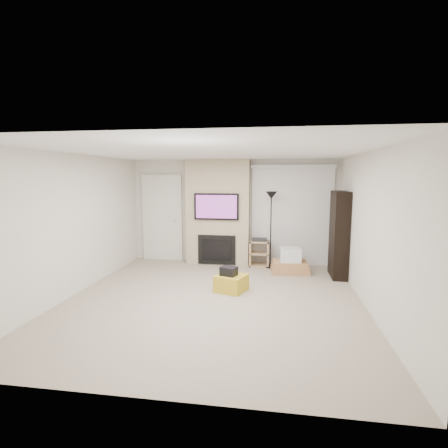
# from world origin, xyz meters

# --- Properties ---
(floor) EXTENTS (5.00, 5.50, 0.00)m
(floor) POSITION_xyz_m (0.00, 0.00, 0.00)
(floor) COLOR #A19380
(floor) RESTS_ON ground
(ceiling) EXTENTS (5.00, 5.50, 0.00)m
(ceiling) POSITION_xyz_m (0.00, 0.00, 2.50)
(ceiling) COLOR white
(ceiling) RESTS_ON wall_back
(wall_back) EXTENTS (5.00, 0.00, 2.50)m
(wall_back) POSITION_xyz_m (0.00, 2.75, 1.25)
(wall_back) COLOR silver
(wall_back) RESTS_ON ground
(wall_front) EXTENTS (5.00, 0.00, 2.50)m
(wall_front) POSITION_xyz_m (0.00, -2.75, 1.25)
(wall_front) COLOR silver
(wall_front) RESTS_ON ground
(wall_left) EXTENTS (0.00, 5.50, 2.50)m
(wall_left) POSITION_xyz_m (-2.50, 0.00, 1.25)
(wall_left) COLOR silver
(wall_left) RESTS_ON ground
(wall_right) EXTENTS (0.00, 5.50, 2.50)m
(wall_right) POSITION_xyz_m (2.50, 0.00, 1.25)
(wall_right) COLOR silver
(wall_right) RESTS_ON ground
(hvac_vent) EXTENTS (0.35, 0.18, 0.01)m
(hvac_vent) POSITION_xyz_m (0.40, 0.80, 2.50)
(hvac_vent) COLOR silver
(hvac_vent) RESTS_ON ceiling
(ottoman) EXTENTS (0.64, 0.64, 0.30)m
(ottoman) POSITION_xyz_m (0.24, 0.51, 0.15)
(ottoman) COLOR gold
(ottoman) RESTS_ON floor
(black_bag) EXTENTS (0.34, 0.30, 0.16)m
(black_bag) POSITION_xyz_m (0.20, 0.48, 0.38)
(black_bag) COLOR black
(black_bag) RESTS_ON ottoman
(fireplace_wall) EXTENTS (1.50, 0.47, 2.50)m
(fireplace_wall) POSITION_xyz_m (-0.35, 2.54, 1.24)
(fireplace_wall) COLOR tan
(fireplace_wall) RESTS_ON floor
(entry_door) EXTENTS (1.02, 0.11, 2.14)m
(entry_door) POSITION_xyz_m (-1.80, 2.71, 1.05)
(entry_door) COLOR silver
(entry_door) RESTS_ON floor
(vertical_blinds) EXTENTS (1.98, 0.10, 2.37)m
(vertical_blinds) POSITION_xyz_m (1.40, 2.70, 1.27)
(vertical_blinds) COLOR silver
(vertical_blinds) RESTS_ON floor
(floor_lamp) EXTENTS (0.26, 0.26, 1.76)m
(floor_lamp) POSITION_xyz_m (0.91, 2.32, 1.39)
(floor_lamp) COLOR black
(floor_lamp) RESTS_ON floor
(av_stand) EXTENTS (0.45, 0.38, 0.66)m
(av_stand) POSITION_xyz_m (0.66, 2.42, 0.35)
(av_stand) COLOR tan
(av_stand) RESTS_ON floor
(box_stack) EXTENTS (0.86, 0.67, 0.55)m
(box_stack) POSITION_xyz_m (1.35, 1.96, 0.21)
(box_stack) COLOR #B07C4D
(box_stack) RESTS_ON floor
(bookshelf) EXTENTS (0.30, 0.80, 1.80)m
(bookshelf) POSITION_xyz_m (2.34, 1.79, 0.90)
(bookshelf) COLOR black
(bookshelf) RESTS_ON floor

